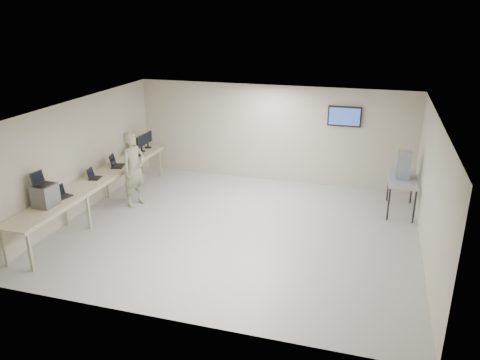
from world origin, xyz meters
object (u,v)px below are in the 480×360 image
(workbench, at_px, (97,181))
(side_table, at_px, (403,181))
(soldier, at_px, (134,169))
(equipment_box, at_px, (45,195))

(workbench, xyz_separation_m, side_table, (7.19, 2.15, -0.02))
(workbench, relative_size, soldier, 3.10)
(equipment_box, bearing_deg, soldier, 76.43)
(workbench, height_order, side_table, workbench)
(equipment_box, relative_size, side_table, 0.32)
(soldier, distance_m, side_table, 6.71)
(workbench, height_order, soldier, soldier)
(workbench, bearing_deg, side_table, 16.64)
(soldier, height_order, side_table, soldier)
(equipment_box, bearing_deg, workbench, 90.45)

